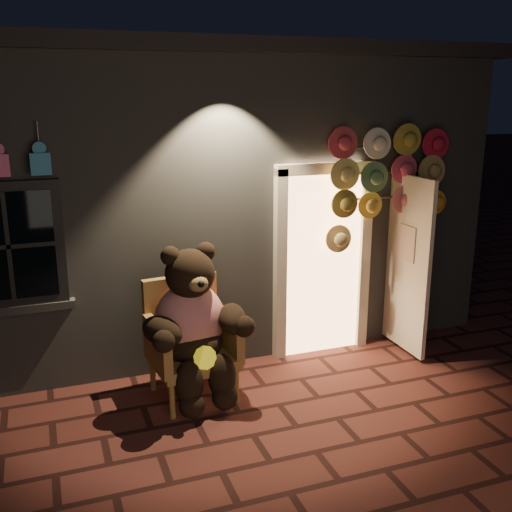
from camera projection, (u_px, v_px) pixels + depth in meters
name	position (u px, v px, depth m)	size (l,w,h in m)	color
ground	(253.00, 435.00, 5.29)	(60.00, 60.00, 0.00)	#582721
shop_building	(158.00, 179.00, 8.44)	(7.30, 5.95, 3.51)	slate
wicker_armchair	(189.00, 339.00, 5.90)	(0.87, 0.80, 1.16)	#A67540
teddy_bear	(193.00, 324.00, 5.71)	(1.11, 0.91, 1.53)	red
hat_rack	(388.00, 180.00, 6.58)	(1.45, 0.22, 2.55)	#59595E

